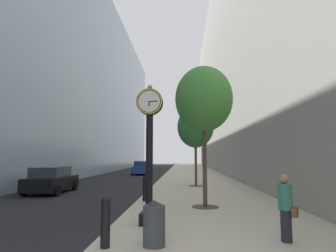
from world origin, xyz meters
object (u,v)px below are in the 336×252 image
(street_clock, at_px, (149,146))
(trash_bin, at_px, (154,222))
(bollard_third, at_px, (145,188))
(street_tree_mid_near, at_px, (195,127))
(car_black_near, at_px, (52,180))
(bollard_nearest, at_px, (106,220))
(car_blue_mid, at_px, (142,168))
(pedestrian_walking, at_px, (286,206))
(street_tree_near, at_px, (204,99))

(street_clock, xyz_separation_m, trash_bin, (0.37, -2.03, -1.85))
(street_clock, xyz_separation_m, bollard_third, (-0.73, 4.43, -1.78))
(street_tree_mid_near, distance_m, trash_bin, 13.90)
(bollard_third, relative_size, car_black_near, 0.28)
(street_clock, height_order, car_black_near, street_clock)
(bollard_nearest, relative_size, car_black_near, 0.28)
(bollard_third, distance_m, car_blue_mid, 21.24)
(street_clock, distance_m, car_blue_mid, 25.79)
(trash_bin, height_order, pedestrian_walking, pedestrian_walking)
(bollard_third, distance_m, street_tree_near, 4.91)
(bollard_nearest, xyz_separation_m, trash_bin, (1.10, 0.17, -0.08))
(street_tree_near, height_order, pedestrian_walking, street_tree_near)
(bollard_nearest, relative_size, street_tree_near, 0.20)
(street_clock, height_order, trash_bin, street_clock)
(bollard_nearest, distance_m, trash_bin, 1.12)
(car_blue_mid, bearing_deg, street_tree_mid_near, -67.16)
(street_tree_mid_near, distance_m, car_blue_mid, 15.73)
(bollard_nearest, height_order, street_tree_near, street_tree_near)
(street_tree_mid_near, xyz_separation_m, car_blue_mid, (-5.95, 14.13, -3.51))
(street_tree_near, bearing_deg, pedestrian_walking, -70.68)
(bollard_nearest, height_order, car_blue_mid, car_blue_mid)
(street_tree_near, relative_size, street_tree_mid_near, 1.04)
(bollard_third, bearing_deg, street_tree_near, -26.90)
(pedestrian_walking, bearing_deg, bollard_nearest, -171.25)
(bollard_third, bearing_deg, street_tree_mid_near, 68.62)
(trash_bin, distance_m, car_black_near, 12.50)
(street_tree_mid_near, xyz_separation_m, car_black_near, (-8.92, -3.20, -3.53))
(bollard_nearest, bearing_deg, trash_bin, 8.73)
(car_blue_mid, bearing_deg, bollard_third, -81.15)
(bollard_nearest, bearing_deg, street_clock, 71.62)
(street_tree_mid_near, height_order, trash_bin, street_tree_mid_near)
(street_tree_near, xyz_separation_m, car_black_near, (-8.92, 5.02, -3.86))
(street_tree_mid_near, relative_size, car_blue_mid, 1.36)
(pedestrian_walking, bearing_deg, bollard_third, 125.76)
(bollard_nearest, xyz_separation_m, pedestrian_walking, (4.30, 0.66, 0.24))
(pedestrian_walking, relative_size, car_black_near, 0.38)
(bollard_nearest, xyz_separation_m, bollard_third, (0.00, 6.63, 0.00))
(car_blue_mid, bearing_deg, trash_bin, -80.95)
(pedestrian_walking, relative_size, car_blue_mid, 0.39)
(bollard_nearest, height_order, bollard_third, same)
(car_black_near, bearing_deg, street_clock, -49.25)
(trash_bin, distance_m, pedestrian_walking, 3.25)
(street_tree_near, relative_size, car_black_near, 1.40)
(street_clock, relative_size, car_black_near, 1.03)
(bollard_nearest, distance_m, bollard_third, 6.63)
(pedestrian_walking, distance_m, car_black_near, 14.28)
(bollard_nearest, xyz_separation_m, car_black_near, (-6.24, 10.29, 0.02))
(street_tree_mid_near, bearing_deg, trash_bin, -96.77)
(bollard_third, bearing_deg, pedestrian_walking, -54.24)
(street_tree_mid_near, xyz_separation_m, pedestrian_walking, (1.62, -12.83, -3.31))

